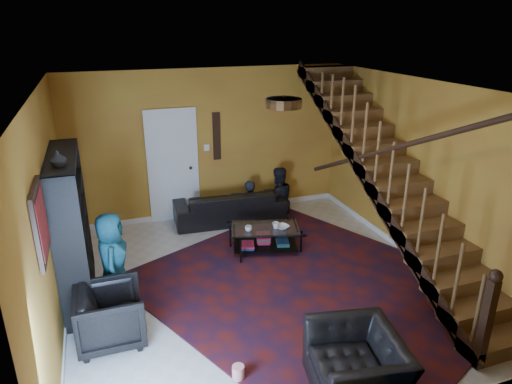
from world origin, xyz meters
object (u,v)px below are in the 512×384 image
armchair_left (111,315)px  armchair_right (357,365)px  bookshelf (73,231)px  sofa (229,206)px  coffee_table (265,238)px

armchair_left → armchair_right: armchair_left is taller
bookshelf → armchair_right: (2.65, -2.85, -0.64)m
sofa → coffee_table: size_ratio=1.69×
bookshelf → sofa: 3.22m
armchair_left → coffee_table: armchair_left is taller
bookshelf → armchair_left: bookshelf is taller
sofa → armchair_right: 4.55m
armchair_right → coffee_table: armchair_right is taller
armchair_right → armchair_left: bearing=-115.8°
bookshelf → armchair_left: size_ratio=2.59×
armchair_left → coffee_table: (2.50, 1.52, -0.12)m
armchair_left → coffee_table: 2.93m
sofa → armchair_right: bearing=93.9°
coffee_table → sofa: bearing=98.7°
bookshelf → armchair_right: size_ratio=2.01×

